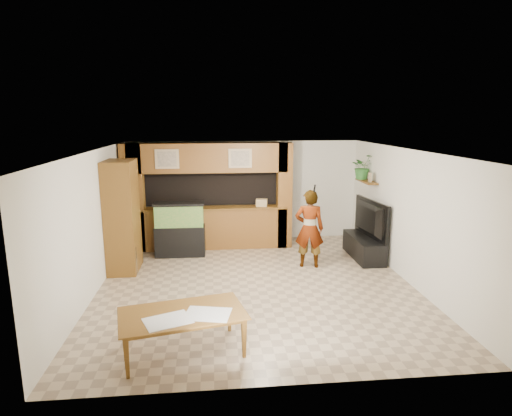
{
  "coord_description": "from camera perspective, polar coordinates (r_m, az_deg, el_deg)",
  "views": [
    {
      "loc": [
        -0.79,
        -7.83,
        3.21
      ],
      "look_at": [
        0.06,
        0.6,
        1.4
      ],
      "focal_mm": 30.0,
      "sensor_mm": 36.0,
      "label": 1
    }
  ],
  "objects": [
    {
      "name": "dining_table",
      "position": [
        6.18,
        -9.64,
        -16.2
      ],
      "size": [
        1.85,
        1.29,
        0.59
      ],
      "primitive_type": "imported",
      "rotation": [
        0.0,
        0.0,
        0.22
      ],
      "color": "brown",
      "rests_on": "floor"
    },
    {
      "name": "television",
      "position": [
        10.08,
        14.37,
        -1.41
      ],
      "size": [
        0.37,
        1.51,
        0.86
      ],
      "primitive_type": "imported",
      "rotation": [
        0.0,
        0.0,
        1.69
      ],
      "color": "black",
      "rests_on": "tv_stand"
    },
    {
      "name": "newspaper_a",
      "position": [
        5.89,
        -11.7,
        -14.5
      ],
      "size": [
        0.71,
        0.62,
        0.01
      ],
      "primitive_type": "cube",
      "rotation": [
        0.0,
        0.0,
        0.39
      ],
      "color": "silver",
      "rests_on": "dining_table"
    },
    {
      "name": "wall_back",
      "position": [
        11.27,
        -1.66,
        2.31
      ],
      "size": [
        6.0,
        0.0,
        6.0
      ],
      "primitive_type": "plane",
      "rotation": [
        1.57,
        0.0,
        0.0
      ],
      "color": "silver",
      "rests_on": "floor"
    },
    {
      "name": "wall_right",
      "position": [
        8.91,
        19.59,
        -1.01
      ],
      "size": [
        0.0,
        6.5,
        6.5
      ],
      "primitive_type": "plane",
      "rotation": [
        1.57,
        0.0,
        -1.57
      ],
      "color": "silver",
      "rests_on": "floor"
    },
    {
      "name": "trash_can",
      "position": [
        9.28,
        -16.6,
        -6.74
      ],
      "size": [
        0.33,
        0.33,
        0.6
      ],
      "primitive_type": "cylinder",
      "color": "#B2B2B7",
      "rests_on": "floor"
    },
    {
      "name": "wall_clock",
      "position": [
        9.19,
        -19.42,
        3.19
      ],
      "size": [
        0.05,
        0.25,
        0.25
      ],
      "color": "black",
      "rests_on": "wall_left"
    },
    {
      "name": "potted_plant",
      "position": [
        10.73,
        14.0,
        5.36
      ],
      "size": [
        0.68,
        0.64,
        0.6
      ],
      "primitive_type": "imported",
      "rotation": [
        0.0,
        0.0,
        0.4
      ],
      "color": "#2F6F2C",
      "rests_on": "wall_shelf"
    },
    {
      "name": "floor",
      "position": [
        8.5,
        0.01,
        -10.11
      ],
      "size": [
        6.5,
        6.5,
        0.0
      ],
      "primitive_type": "plane",
      "color": "tan",
      "rests_on": "ground"
    },
    {
      "name": "person",
      "position": [
        9.27,
        7.12,
        -2.75
      ],
      "size": [
        0.69,
        0.52,
        1.7
      ],
      "primitive_type": "imported",
      "rotation": [
        0.0,
        0.0,
        2.94
      ],
      "color": "tan",
      "rests_on": "floor"
    },
    {
      "name": "wall_shelf",
      "position": [
        10.55,
        14.53,
        3.45
      ],
      "size": [
        0.25,
        0.9,
        0.04
      ],
      "primitive_type": "cube",
      "color": "brown",
      "rests_on": "wall_right"
    },
    {
      "name": "ceiling",
      "position": [
        7.89,
        0.01,
        7.65
      ],
      "size": [
        6.5,
        6.5,
        0.0
      ],
      "primitive_type": "plane",
      "color": "white",
      "rests_on": "wall_back"
    },
    {
      "name": "partition",
      "position": [
        10.64,
        -6.53,
        1.72
      ],
      "size": [
        4.2,
        0.99,
        2.6
      ],
      "color": "brown",
      "rests_on": "floor"
    },
    {
      "name": "pantry_cabinet",
      "position": [
        9.34,
        -17.41,
        -1.09
      ],
      "size": [
        0.59,
        0.96,
        2.34
      ],
      "primitive_type": "cube",
      "color": "brown",
      "rests_on": "floor"
    },
    {
      "name": "photo_frame",
      "position": [
        10.33,
        14.96,
        3.98
      ],
      "size": [
        0.04,
        0.16,
        0.22
      ],
      "primitive_type": "cube",
      "rotation": [
        0.0,
        0.0,
        -0.03
      ],
      "color": "tan",
      "rests_on": "wall_shelf"
    },
    {
      "name": "counter_box",
      "position": [
        10.55,
        0.76,
        0.71
      ],
      "size": [
        0.31,
        0.24,
        0.18
      ],
      "primitive_type": "cube",
      "rotation": [
        0.0,
        0.0,
        -0.21
      ],
      "color": "tan",
      "rests_on": "partition"
    },
    {
      "name": "microphone",
      "position": [
        8.95,
        7.81,
        2.6
      ],
      "size": [
        0.04,
        0.11,
        0.17
      ],
      "primitive_type": "cylinder",
      "rotation": [
        0.44,
        0.0,
        0.0
      ],
      "color": "black",
      "rests_on": "person"
    },
    {
      "name": "tv_stand",
      "position": [
        10.25,
        14.17,
        -5.1
      ],
      "size": [
        0.54,
        1.49,
        0.5
      ],
      "primitive_type": "cube",
      "color": "black",
      "rests_on": "floor"
    },
    {
      "name": "wall_left",
      "position": [
        8.36,
        -20.93,
        -1.95
      ],
      "size": [
        0.0,
        6.5,
        6.5
      ],
      "primitive_type": "plane",
      "rotation": [
        1.57,
        0.0,
        1.57
      ],
      "color": "silver",
      "rests_on": "floor"
    },
    {
      "name": "newspaper_b",
      "position": [
        5.98,
        -6.47,
        -13.87
      ],
      "size": [
        0.69,
        0.56,
        0.01
      ],
      "primitive_type": "cube",
      "rotation": [
        0.0,
        0.0,
        -0.22
      ],
      "color": "silver",
      "rests_on": "dining_table"
    },
    {
      "name": "aquarium",
      "position": [
        10.15,
        -10.12,
        -2.89
      ],
      "size": [
        1.15,
        0.43,
        1.27
      ],
      "rotation": [
        0.0,
        0.0,
        -0.01
      ],
      "color": "black",
      "rests_on": "floor"
    }
  ]
}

